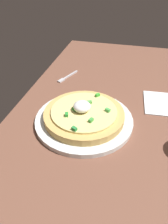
# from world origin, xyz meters

# --- Properties ---
(dining_table) EXTENTS (1.14, 0.64, 0.03)m
(dining_table) POSITION_xyz_m (0.00, 0.00, 0.01)
(dining_table) COLOR brown
(dining_table) RESTS_ON ground
(plate) EXTENTS (0.27, 0.27, 0.01)m
(plate) POSITION_xyz_m (0.05, -0.10, 0.04)
(plate) COLOR silver
(plate) RESTS_ON dining_table
(pizza) EXTENTS (0.22, 0.22, 0.05)m
(pizza) POSITION_xyz_m (0.05, -0.10, 0.06)
(pizza) COLOR tan
(pizza) RESTS_ON plate
(fork) EXTENTS (0.10, 0.05, 0.01)m
(fork) POSITION_xyz_m (-0.17, -0.23, 0.03)
(fork) COLOR #B7B7BC
(fork) RESTS_ON dining_table
(napkin) EXTENTS (0.13, 0.13, 0.00)m
(napkin) POSITION_xyz_m (-0.09, 0.12, 0.03)
(napkin) COLOR white
(napkin) RESTS_ON dining_table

